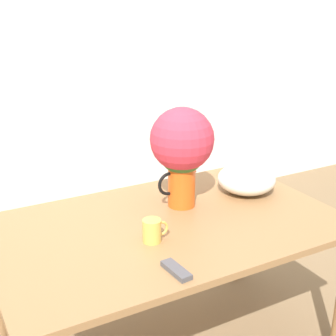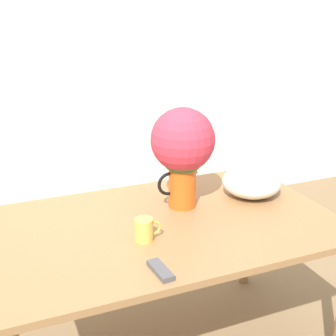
% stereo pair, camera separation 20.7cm
% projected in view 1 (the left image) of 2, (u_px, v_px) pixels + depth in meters
% --- Properties ---
extents(wall_back, '(8.00, 0.05, 2.60)m').
position_uv_depth(wall_back, '(39.00, 54.00, 3.19)').
color(wall_back, silver).
rests_on(wall_back, ground_plane).
extents(table, '(1.52, 0.94, 0.73)m').
position_uv_depth(table, '(168.00, 240.00, 2.08)').
color(table, olive).
rests_on(table, ground_plane).
extents(flower_vase, '(0.29, 0.29, 0.47)m').
position_uv_depth(flower_vase, '(182.00, 147.00, 2.13)').
color(flower_vase, '#E05619').
rests_on(flower_vase, table).
extents(coffee_mug, '(0.11, 0.08, 0.10)m').
position_uv_depth(coffee_mug, '(153.00, 231.00, 1.88)').
color(coffee_mug, gold).
rests_on(coffee_mug, table).
extents(white_bowl, '(0.29, 0.29, 0.14)m').
position_uv_depth(white_bowl, '(246.00, 179.00, 2.36)').
color(white_bowl, silver).
rests_on(white_bowl, table).
extents(remote_control, '(0.06, 0.14, 0.02)m').
position_uv_depth(remote_control, '(176.00, 270.00, 1.68)').
color(remote_control, '#4C4C51').
rests_on(remote_control, table).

